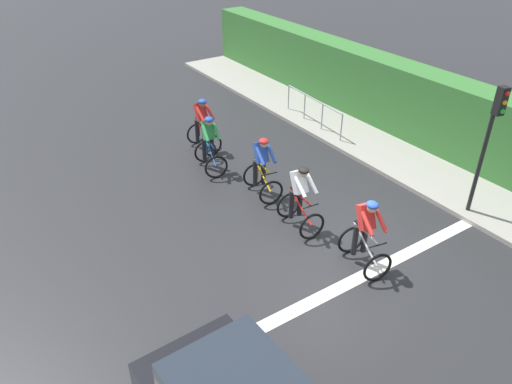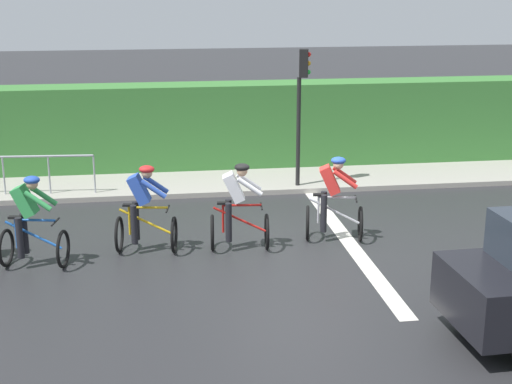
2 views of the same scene
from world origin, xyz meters
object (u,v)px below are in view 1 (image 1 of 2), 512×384
(cyclist_second, at_px, (209,144))
(traffic_light_near_crossing, at_px, (490,134))
(cyclist_mid, at_px, (262,168))
(cyclist_lead, at_px, (203,125))
(pedestrian_railing_kerbside, at_px, (314,106))
(cyclist_trailing, at_px, (365,235))
(cyclist_fourth, at_px, (300,198))

(cyclist_second, bearing_deg, traffic_light_near_crossing, -53.32)
(cyclist_mid, xyz_separation_m, traffic_light_near_crossing, (3.74, -3.69, 1.43))
(cyclist_lead, relative_size, pedestrian_railing_kerbside, 0.54)
(cyclist_second, distance_m, cyclist_mid, 2.01)
(traffic_light_near_crossing, xyz_separation_m, pedestrian_railing_kerbside, (0.16, 6.35, -1.45))
(cyclist_trailing, distance_m, pedestrian_railing_kerbside, 7.29)
(cyclist_second, height_order, traffic_light_near_crossing, traffic_light_near_crossing)
(cyclist_second, relative_size, cyclist_fourth, 1.00)
(cyclist_lead, xyz_separation_m, traffic_light_near_crossing, (3.74, -6.92, 1.43))
(cyclist_lead, height_order, cyclist_second, same)
(cyclist_mid, height_order, pedestrian_railing_kerbside, cyclist_mid)
(cyclist_lead, height_order, cyclist_trailing, same)
(cyclist_mid, height_order, cyclist_trailing, same)
(cyclist_lead, relative_size, traffic_light_near_crossing, 0.50)
(cyclist_second, bearing_deg, cyclist_mid, -76.58)
(cyclist_mid, relative_size, cyclist_fourth, 1.00)
(cyclist_trailing, bearing_deg, cyclist_fourth, 98.05)
(cyclist_lead, height_order, cyclist_mid, same)
(cyclist_trailing, xyz_separation_m, pedestrian_railing_kerbside, (3.74, 6.25, -0.02))
(cyclist_lead, xyz_separation_m, pedestrian_railing_kerbside, (3.90, -0.58, -0.02))
(cyclist_fourth, xyz_separation_m, cyclist_trailing, (0.26, -1.87, 0.00))
(traffic_light_near_crossing, bearing_deg, cyclist_lead, 118.35)
(cyclist_fourth, bearing_deg, pedestrian_railing_kerbside, 47.57)
(cyclist_second, relative_size, pedestrian_railing_kerbside, 0.54)
(cyclist_second, height_order, cyclist_fourth, same)
(cyclist_mid, distance_m, pedestrian_railing_kerbside, 4.72)
(cyclist_second, bearing_deg, cyclist_lead, 69.87)
(cyclist_second, distance_m, pedestrian_railing_kerbside, 4.42)
(cyclist_lead, bearing_deg, traffic_light_near_crossing, -61.65)
(pedestrian_railing_kerbside, bearing_deg, traffic_light_near_crossing, -91.46)
(cyclist_lead, relative_size, cyclist_second, 1.00)
(cyclist_second, height_order, cyclist_mid, same)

